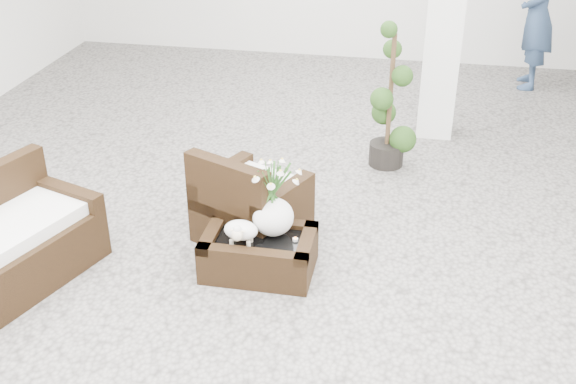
# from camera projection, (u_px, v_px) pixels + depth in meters

# --- Properties ---
(ground) EXTENTS (11.00, 11.00, 0.00)m
(ground) POSITION_uv_depth(u_px,v_px,m) (290.00, 249.00, 6.19)
(ground) COLOR gray
(ground) RESTS_ON ground
(coffee_table) EXTENTS (0.90, 0.60, 0.31)m
(coffee_table) POSITION_uv_depth(u_px,v_px,m) (259.00, 254.00, 5.83)
(coffee_table) COLOR black
(coffee_table) RESTS_ON ground
(sheep_figurine) EXTENTS (0.28, 0.23, 0.21)m
(sheep_figurine) POSITION_uv_depth(u_px,v_px,m) (241.00, 232.00, 5.64)
(sheep_figurine) COLOR white
(sheep_figurine) RESTS_ON coffee_table
(planter_narcissus) EXTENTS (0.44, 0.44, 0.80)m
(planter_narcissus) POSITION_uv_depth(u_px,v_px,m) (273.00, 190.00, 5.64)
(planter_narcissus) COLOR white
(planter_narcissus) RESTS_ON coffee_table
(tealight) EXTENTS (0.04, 0.04, 0.03)m
(tealight) POSITION_uv_depth(u_px,v_px,m) (295.00, 239.00, 5.72)
(tealight) COLOR white
(tealight) RESTS_ON coffee_table
(armchair) EXTENTS (1.06, 1.05, 0.87)m
(armchair) POSITION_uv_depth(u_px,v_px,m) (252.00, 193.00, 6.18)
(armchair) COLOR black
(armchair) RESTS_ON ground
(topiary) EXTENTS (0.41, 0.41, 1.54)m
(topiary) POSITION_uv_depth(u_px,v_px,m) (390.00, 97.00, 7.29)
(topiary) COLOR #203D13
(topiary) RESTS_ON ground
(shopper) EXTENTS (0.48, 0.73, 1.97)m
(shopper) POSITION_uv_depth(u_px,v_px,m) (538.00, 15.00, 9.34)
(shopper) COLOR navy
(shopper) RESTS_ON ground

